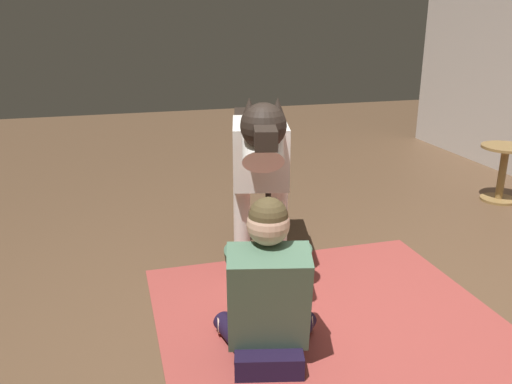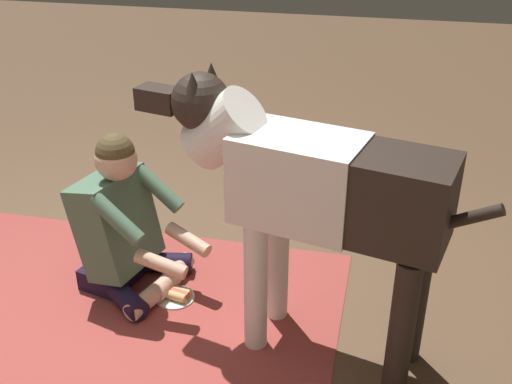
{
  "view_description": "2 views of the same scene",
  "coord_description": "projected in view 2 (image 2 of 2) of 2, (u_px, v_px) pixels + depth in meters",
  "views": [
    {
      "loc": [
        2.28,
        -1.04,
        1.7
      ],
      "look_at": [
        -0.73,
        -0.2,
        0.65
      ],
      "focal_mm": 37.33,
      "sensor_mm": 36.0,
      "label": 1
    },
    {
      "loc": [
        -1.25,
        2.16,
        2.0
      ],
      "look_at": [
        -0.71,
        -0.18,
        0.74
      ],
      "focal_mm": 43.19,
      "sensor_mm": 36.0,
      "label": 2
    }
  ],
  "objects": [
    {
      "name": "area_rug",
      "position": [
        78.0,
        335.0,
        2.97
      ],
      "size": [
        2.46,
        1.98,
        0.01
      ],
      "primitive_type": "cube",
      "color": "#963B35",
      "rests_on": "ground"
    },
    {
      "name": "hot_dog_on_plate",
      "position": [
        175.0,
        294.0,
        3.22
      ],
      "size": [
        0.21,
        0.21,
        0.06
      ],
      "color": "silver",
      "rests_on": "ground"
    },
    {
      "name": "ground_plane",
      "position": [
        107.0,
        325.0,
        3.04
      ],
      "size": [
        14.95,
        14.95,
        0.0
      ],
      "primitive_type": "plane",
      "color": "brown"
    },
    {
      "name": "large_dog",
      "position": [
        312.0,
        190.0,
        2.56
      ],
      "size": [
        1.57,
        0.55,
        1.27
      ],
      "color": "silver",
      "rests_on": "ground"
    },
    {
      "name": "person_sitting_on_floor",
      "position": [
        124.0,
        227.0,
        3.18
      ],
      "size": [
        0.72,
        0.58,
        0.88
      ],
      "color": "black",
      "rests_on": "ground"
    }
  ]
}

